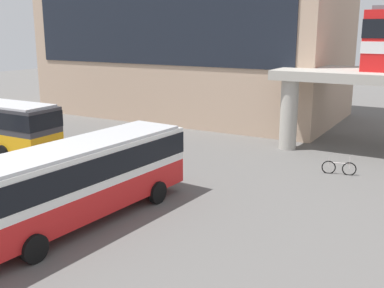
# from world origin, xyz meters

# --- Properties ---
(ground_plane) EXTENTS (120.00, 120.00, 0.00)m
(ground_plane) POSITION_xyz_m (0.00, 10.00, 0.00)
(ground_plane) COLOR #605E5B
(station_building) EXTENTS (25.72, 13.19, 17.94)m
(station_building) POSITION_xyz_m (-8.22, 24.11, 8.98)
(station_building) COLOR tan
(station_building) RESTS_ON ground_plane
(bus_main) EXTENTS (3.32, 11.19, 3.22)m
(bus_main) POSITION_xyz_m (0.44, -0.27, 1.99)
(bus_main) COLOR red
(bus_main) RESTS_ON ground_plane
(bicycle_silver) EXTENTS (1.76, 0.45, 1.04)m
(bicycle_silver) POSITION_xyz_m (7.94, 11.52, 0.36)
(bicycle_silver) COLOR black
(bicycle_silver) RESTS_ON ground_plane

